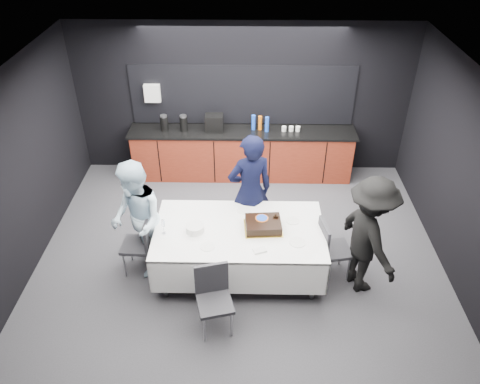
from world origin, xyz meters
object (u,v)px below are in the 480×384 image
object	(u,v)px
plate_stack	(195,228)
chair_right	(330,246)
champagne_flute	(163,224)
chair_near	(213,294)
person_right	(369,236)
party_table	(239,237)
chair_left	(142,241)
person_left	(137,220)
person_center	(250,191)
cake_assembly	(263,225)

from	to	relation	value
plate_stack	chair_right	xyz separation A→B (m)	(1.86, 0.01, -0.30)
champagne_flute	chair_near	xyz separation A→B (m)	(0.72, -0.85, -0.40)
champagne_flute	person_right	world-z (taller)	person_right
plate_stack	person_right	bearing A→B (deg)	-4.26
chair_near	party_table	bearing A→B (deg)	72.69
chair_left	person_right	world-z (taller)	person_right
person_right	person_left	bearing A→B (deg)	64.12
party_table	chair_right	distance (m)	1.26
champagne_flute	chair_near	distance (m)	1.18
plate_stack	chair_near	distance (m)	1.00
chair_left	person_left	bearing A→B (deg)	140.35
chair_left	person_center	bearing A→B (deg)	24.36
plate_stack	chair_right	size ratio (longest dim) A/B	0.27
cake_assembly	chair_near	xyz separation A→B (m)	(-0.62, -0.98, -0.31)
plate_stack	champagne_flute	distance (m)	0.43
cake_assembly	person_left	distance (m)	1.73
chair_near	person_center	size ratio (longest dim) A/B	0.50
plate_stack	chair_near	size ratio (longest dim) A/B	0.27
plate_stack	chair_left	xyz separation A→B (m)	(-0.77, 0.07, -0.30)
chair_left	person_right	xyz separation A→B (m)	(3.07, -0.24, 0.34)
champagne_flute	party_table	bearing A→B (deg)	5.95
cake_assembly	chair_right	xyz separation A→B (m)	(0.93, -0.07, -0.31)
champagne_flute	person_center	world-z (taller)	person_center
chair_right	chair_near	bearing A→B (deg)	-149.49
cake_assembly	chair_near	distance (m)	1.20
person_right	champagne_flute	bearing A→B (deg)	66.60
champagne_flute	chair_left	size ratio (longest dim) A/B	0.24
champagne_flute	person_left	distance (m)	0.42
party_table	champagne_flute	size ratio (longest dim) A/B	10.36
champagne_flute	chair_near	bearing A→B (deg)	-49.94
plate_stack	chair_left	bearing A→B (deg)	174.82
cake_assembly	person_left	size ratio (longest dim) A/B	0.31
party_table	chair_right	world-z (taller)	chair_right
chair_near	person_left	bearing A→B (deg)	137.73
person_right	chair_near	bearing A→B (deg)	89.26
plate_stack	person_center	world-z (taller)	person_center
cake_assembly	plate_stack	world-z (taller)	cake_assembly
person_left	person_right	bearing A→B (deg)	60.01
party_table	chair_right	bearing A→B (deg)	-1.91
party_table	plate_stack	xyz separation A→B (m)	(-0.60, -0.05, 0.19)
chair_near	plate_stack	bearing A→B (deg)	108.48
party_table	person_center	size ratio (longest dim) A/B	1.25
plate_stack	person_center	size ratio (longest dim) A/B	0.13
cake_assembly	champagne_flute	bearing A→B (deg)	-174.49
person_left	person_center	bearing A→B (deg)	87.87
party_table	person_right	size ratio (longest dim) A/B	1.33
plate_stack	chair_left	size ratio (longest dim) A/B	0.27
champagne_flute	chair_right	xyz separation A→B (m)	(2.27, 0.06, -0.40)
party_table	person_left	world-z (taller)	person_left
chair_right	person_right	size ratio (longest dim) A/B	0.53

